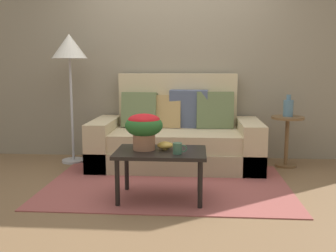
% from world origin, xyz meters
% --- Properties ---
extents(ground_plane, '(14.00, 14.00, 0.00)m').
position_xyz_m(ground_plane, '(0.00, 0.00, 0.00)').
color(ground_plane, brown).
extents(wall_back, '(6.40, 0.12, 2.94)m').
position_xyz_m(wall_back, '(0.00, 1.27, 1.47)').
color(wall_back, gray).
rests_on(wall_back, ground).
extents(area_rug, '(2.43, 1.62, 0.01)m').
position_xyz_m(area_rug, '(0.00, -0.05, 0.01)').
color(area_rug, '#994C47').
rests_on(area_rug, ground).
extents(couch, '(1.99, 0.94, 1.11)m').
position_xyz_m(couch, '(0.05, 0.78, 0.33)').
color(couch, tan).
rests_on(couch, ground).
extents(coffee_table, '(0.81, 0.55, 0.45)m').
position_xyz_m(coffee_table, '(-0.03, -0.45, 0.40)').
color(coffee_table, black).
rests_on(coffee_table, ground).
extents(side_table, '(0.38, 0.38, 0.61)m').
position_xyz_m(side_table, '(1.37, 0.81, 0.42)').
color(side_table, brown).
rests_on(side_table, ground).
extents(floor_lamp, '(0.43, 0.43, 1.58)m').
position_xyz_m(floor_lamp, '(-1.26, 0.83, 1.36)').
color(floor_lamp, '#B2B2B7').
rests_on(floor_lamp, ground).
extents(potted_plant, '(0.34, 0.34, 0.33)m').
position_xyz_m(potted_plant, '(-0.18, -0.42, 0.66)').
color(potted_plant, '#A36B4C').
rests_on(potted_plant, coffee_table).
extents(coffee_mug, '(0.12, 0.08, 0.10)m').
position_xyz_m(coffee_mug, '(0.13, -0.57, 0.50)').
color(coffee_mug, '#3D664C').
rests_on(coffee_mug, coffee_table).
extents(snack_bowl, '(0.14, 0.14, 0.07)m').
position_xyz_m(snack_bowl, '(0.01, -0.40, 0.49)').
color(snack_bowl, gold).
rests_on(snack_bowl, coffee_table).
extents(table_vase, '(0.12, 0.12, 0.26)m').
position_xyz_m(table_vase, '(1.37, 0.83, 0.71)').
color(table_vase, slate).
rests_on(table_vase, side_table).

